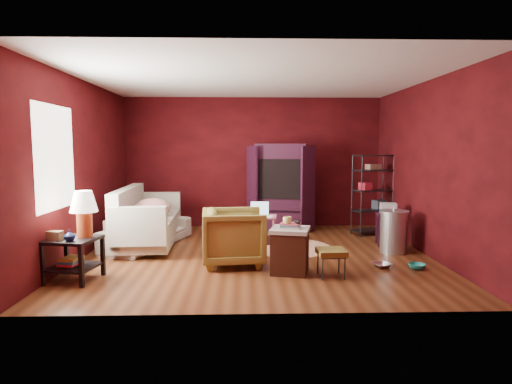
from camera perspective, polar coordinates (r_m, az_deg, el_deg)
The scene contains 18 objects.
room at distance 6.81m, azimuth -0.28°, elevation 3.18°, with size 5.54×5.04×2.84m.
sofa at distance 7.79m, azimuth -14.26°, elevation -4.27°, with size 1.91×0.56×0.75m, color #A9A292.
armchair at distance 6.37m, azimuth -2.97°, elevation -5.61°, with size 0.89×0.83×0.91m, color black.
pet_bowl_steel at distance 6.53m, azimuth 16.47°, elevation -8.52°, with size 0.26×0.06×0.26m, color silver.
pet_bowl_turquoise at distance 6.61m, azimuth 20.69°, elevation -8.58°, with size 0.24×0.07×0.24m, color #25AFA7.
vase at distance 5.88m, azimuth -23.61°, elevation -5.38°, with size 0.14×0.14×0.14m, color #0B173A.
mug at distance 5.86m, azimuth 4.20°, elevation -3.64°, with size 0.12×0.10×0.12m, color #F8E879.
side_table at distance 6.06m, azimuth -22.57°, elevation -4.31°, with size 0.69×0.69×1.17m.
sofa_cushions at distance 7.78m, azimuth -14.52°, elevation -3.63°, with size 1.01×2.29×0.94m.
hamper at distance 5.99m, azimuth 4.56°, elevation -7.65°, with size 0.62×0.62×0.72m.
footstool at distance 5.87m, azimuth 10.00°, elevation -8.01°, with size 0.38×0.38×0.38m.
rug_round at distance 7.49m, azimuth 4.45°, elevation -7.39°, with size 1.94×1.94×0.01m.
rug_oriental at distance 7.96m, azimuth -0.00°, elevation -6.49°, with size 1.15×0.78×0.01m.
laptop_desk at distance 7.64m, azimuth 0.43°, elevation -3.57°, with size 0.65×0.52×0.75m.
tv_armoire at distance 8.91m, azimuth 3.34°, elevation 0.87°, with size 1.40×0.91×1.81m.
wire_shelving at distance 8.79m, azimuth 15.33°, elevation 0.14°, with size 0.85×0.58×1.59m.
small_stand at distance 7.90m, azimuth 17.20°, elevation -2.79°, with size 0.43×0.43×0.76m.
trash_can at distance 7.45m, azimuth 17.88°, elevation -5.00°, with size 0.60×0.60×0.75m.
Camera 1 is at (-0.20, -6.82, 1.74)m, focal length 30.00 mm.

